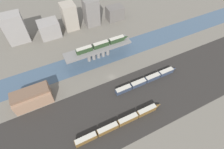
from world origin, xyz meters
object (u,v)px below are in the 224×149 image
object	(u,v)px
train_yard_mid	(147,80)
warehouse_building	(32,97)
train_yard_near	(120,123)
train_on_bridge	(103,44)

from	to	relation	value
train_yard_mid	warehouse_building	world-z (taller)	warehouse_building
train_yard_near	warehouse_building	distance (m)	54.09
train_yard_mid	warehouse_building	bearing A→B (deg)	166.17
train_yard_near	train_yard_mid	bearing A→B (deg)	31.84
train_yard_near	train_yard_mid	world-z (taller)	train_yard_near
train_on_bridge	warehouse_building	distance (m)	57.81
train_on_bridge	train_yard_near	world-z (taller)	train_on_bridge
train_on_bridge	train_yard_near	bearing A→B (deg)	-105.01
train_yard_near	train_yard_mid	distance (m)	36.06
train_on_bridge	train_yard_near	distance (m)	57.20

